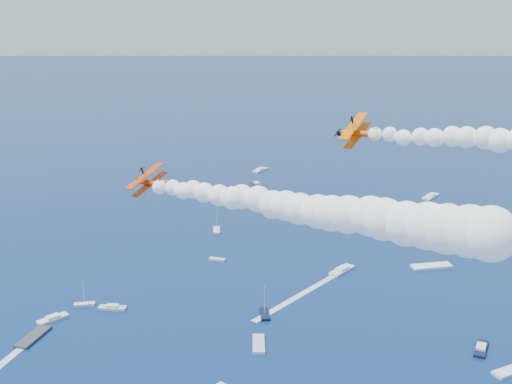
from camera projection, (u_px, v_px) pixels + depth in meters
The scene contains 5 objects.
biplane_lead at pixel (358, 134), 113.26m from camera, with size 7.91×8.87×5.35m, color #E65B04, non-canonical shape.
biplane_trail at pixel (150, 183), 108.94m from camera, with size 6.95×7.79×4.70m, color red, non-canonical shape.
smoke_trail_trail at pixel (293, 206), 88.86m from camera, with size 60.14×14.22×10.76m, color white, non-canonical shape.
spectator_boats at pixel (379, 292), 188.52m from camera, with size 241.59×196.41×0.70m.
boat_wakes at pixel (155, 338), 163.45m from camera, with size 44.68×116.82×0.04m.
Camera 1 is at (57.01, -61.25, 80.27)m, focal length 46.48 mm.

